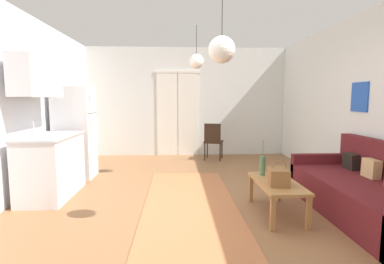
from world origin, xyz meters
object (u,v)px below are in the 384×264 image
Objects in this scene: couch at (370,194)px; pendant_lamp_near at (222,50)px; handbag at (279,177)px; accent_chair at (213,140)px; pendant_lamp_far at (196,61)px; bamboo_vase at (263,166)px; refrigerator at (75,133)px; coffee_table at (277,186)px.

pendant_lamp_near reaches higher than couch.
accent_chair reaches higher than handbag.
pendant_lamp_near is 1.21× the size of pendant_lamp_far.
couch is at bearing 129.55° from accent_chair.
bamboo_vase is 1.50× the size of handbag.
pendant_lamp_near is at bearing -172.55° from couch.
pendant_lamp_far is at bearing -2.39° from refrigerator.
pendant_lamp_near is at bearing -153.72° from coffee_table.
coffee_table is 0.38m from bamboo_vase.
coffee_table is 3.63m from refrigerator.
bamboo_vase is 2.28m from pendant_lamp_far.
couch is at bearing -44.19° from pendant_lamp_far.
handbag reaches higher than coffee_table.
bamboo_vase is 1.69m from pendant_lamp_near.
coffee_table is 2.14× the size of bamboo_vase.
handbag is 0.36× the size of accent_chair.
bamboo_vase is at bearing 105.30° from coffee_table.
pendant_lamp_far is at bearing 135.81° from couch.
couch is 4.67m from refrigerator.
pendant_lamp_far is at bearing 87.80° from accent_chair.
couch is 1.16m from handbag.
coffee_table is 3.21× the size of handbag.
accent_chair is 0.95× the size of pendant_lamp_near.
coffee_table is 2.64m from pendant_lamp_far.
handbag is 1.61m from pendant_lamp_near.
couch is 2.16× the size of coffee_table.
accent_chair is at bearing 95.70° from bamboo_vase.
handbag is at bearing -101.71° from coffee_table.
pendant_lamp_far reaches higher than bamboo_vase.
bamboo_vase is at bearing 111.70° from accent_chair.
accent_chair is at bearing 84.19° from pendant_lamp_near.
bamboo_vase is 3.38m from refrigerator.
coffee_table is 3.32m from accent_chair.
refrigerator is (-4.17, 2.02, 0.54)m from couch.
refrigerator is 2.20× the size of pendant_lamp_far.
accent_chair is at bearing 27.69° from refrigerator.
refrigerator is at bearing 152.18° from bamboo_vase.
pendant_lamp_near reaches higher than handbag.
pendant_lamp_far reaches higher than couch.
pendant_lamp_near is (-1.87, -0.24, 1.66)m from couch.
pendant_lamp_near reaches higher than bamboo_vase.
coffee_table is at bearing 173.30° from couch.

